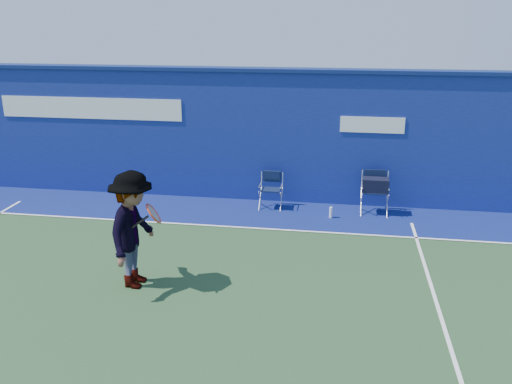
% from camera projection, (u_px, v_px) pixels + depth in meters
% --- Properties ---
extents(ground, '(80.00, 80.00, 0.00)m').
position_uv_depth(ground, '(142.00, 300.00, 8.38)').
color(ground, '#264524').
rests_on(ground, ground).
extents(stadium_wall, '(24.00, 0.50, 3.08)m').
position_uv_depth(stadium_wall, '(215.00, 133.00, 12.78)').
color(stadium_wall, navy).
rests_on(stadium_wall, ground).
extents(out_of_bounds_strip, '(24.00, 1.80, 0.01)m').
position_uv_depth(out_of_bounds_strip, '(206.00, 210.00, 12.23)').
color(out_of_bounds_strip, navy).
rests_on(out_of_bounds_strip, ground).
extents(court_lines, '(24.00, 12.00, 0.01)m').
position_uv_depth(court_lines, '(155.00, 282.00, 8.94)').
color(court_lines, white).
rests_on(court_lines, out_of_bounds_strip).
extents(directors_chair_left, '(0.49, 0.45, 0.82)m').
position_uv_depth(directors_chair_left, '(271.00, 196.00, 12.33)').
color(directors_chair_left, silver).
rests_on(directors_chair_left, ground).
extents(directors_chair_right, '(0.56, 0.50, 0.94)m').
position_uv_depth(directors_chair_right, '(374.00, 196.00, 11.95)').
color(directors_chair_right, silver).
rests_on(directors_chair_right, ground).
extents(water_bottle, '(0.07, 0.07, 0.25)m').
position_uv_depth(water_bottle, '(331.00, 213.00, 11.76)').
color(water_bottle, white).
rests_on(water_bottle, ground).
extents(tennis_player, '(0.95, 1.27, 1.92)m').
position_uv_depth(tennis_player, '(133.00, 230.00, 8.59)').
color(tennis_player, '#EA4738').
rests_on(tennis_player, ground).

